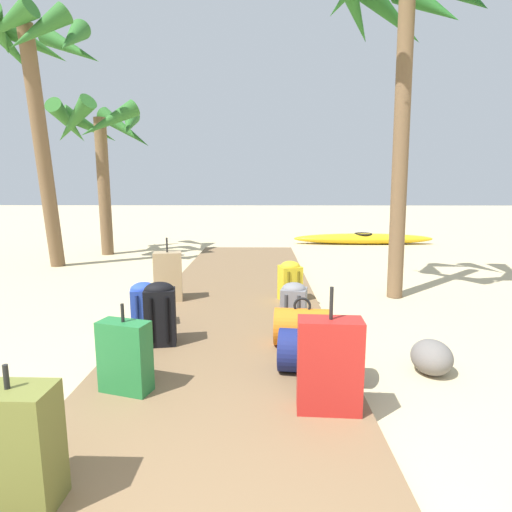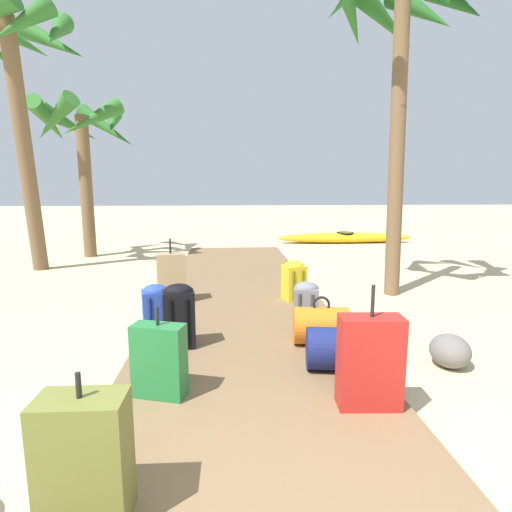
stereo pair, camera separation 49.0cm
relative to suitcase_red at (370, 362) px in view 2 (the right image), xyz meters
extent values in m
plane|color=#CCB789|center=(-0.76, 1.99, -0.39)|extent=(60.00, 60.00, 0.00)
cube|color=brown|center=(-0.76, 2.89, -0.35)|extent=(2.10, 8.98, 0.08)
cube|color=red|center=(0.00, 0.00, 0.00)|extent=(0.43, 0.22, 0.63)
cylinder|color=black|center=(0.00, 0.00, 0.42)|extent=(0.02, 0.02, 0.21)
cylinder|color=orange|center=(-0.07, 1.12, -0.14)|extent=(0.54, 0.40, 0.35)
torus|color=black|center=(-0.07, 1.12, 0.07)|extent=(0.17, 0.04, 0.16)
cube|color=slate|center=(-0.10, 1.68, -0.11)|extent=(0.30, 0.28, 0.40)
ellipsoid|color=slate|center=(-0.10, 1.68, 0.09)|extent=(0.29, 0.27, 0.13)
cylinder|color=#3A3A3D|center=(-0.19, 1.58, -0.11)|extent=(0.04, 0.04, 0.32)
cylinder|color=#3A3A3D|center=(-0.06, 1.55, -0.11)|extent=(0.04, 0.04, 0.32)
cube|color=olive|center=(-1.57, -0.84, -0.02)|extent=(0.39, 0.23, 0.58)
cylinder|color=black|center=(-1.57, -0.84, 0.32)|extent=(0.02, 0.02, 0.11)
cube|color=tan|center=(-1.66, 2.64, 0.00)|extent=(0.39, 0.29, 0.64)
cylinder|color=black|center=(-1.66, 2.64, 0.42)|extent=(0.02, 0.02, 0.19)
cube|color=#237538|center=(-1.42, 0.24, -0.05)|extent=(0.40, 0.26, 0.52)
cylinder|color=black|center=(-1.42, 0.24, 0.27)|extent=(0.02, 0.02, 0.13)
cube|color=gold|center=(-0.07, 2.65, -0.09)|extent=(0.32, 0.31, 0.46)
ellipsoid|color=gold|center=(-0.07, 2.65, 0.14)|extent=(0.31, 0.30, 0.13)
cylinder|color=#6D5E11|center=(-0.10, 2.52, -0.09)|extent=(0.04, 0.04, 0.36)
cylinder|color=#6D5E11|center=(0.03, 2.55, -0.09)|extent=(0.04, 0.04, 0.36)
cube|color=black|center=(-1.39, 1.13, -0.05)|extent=(0.31, 0.25, 0.53)
ellipsoid|color=black|center=(-1.39, 1.13, 0.22)|extent=(0.30, 0.24, 0.14)
cylinder|color=black|center=(-1.44, 1.02, -0.05)|extent=(0.04, 0.04, 0.42)
cylinder|color=black|center=(-1.30, 1.04, -0.05)|extent=(0.04, 0.04, 0.42)
cylinder|color=navy|center=(0.01, 0.56, -0.14)|extent=(0.68, 0.43, 0.34)
torus|color=black|center=(0.01, 0.56, 0.06)|extent=(0.17, 0.05, 0.16)
cube|color=#2847B7|center=(-1.69, 1.63, -0.11)|extent=(0.31, 0.30, 0.41)
ellipsoid|color=#2847B7|center=(-1.69, 1.63, 0.10)|extent=(0.30, 0.29, 0.13)
cylinder|color=navy|center=(-1.72, 1.50, -0.11)|extent=(0.04, 0.04, 0.33)
cylinder|color=navy|center=(-1.59, 1.53, -0.11)|extent=(0.04, 0.04, 0.33)
cylinder|color=brown|center=(-4.47, 5.14, 1.76)|extent=(0.27, 0.72, 4.31)
cone|color=#2D6B28|center=(-3.81, 5.21, 3.75)|extent=(0.51, 1.36, 1.00)
cone|color=#2D6B28|center=(-4.10, 5.84, 3.78)|extent=(1.58, 1.06, 1.00)
cone|color=#2D6B28|center=(-4.67, 5.65, 3.78)|extent=(1.20, 0.75, 0.81)
cone|color=#2D6B28|center=(-4.13, 4.69, 3.71)|extent=(1.09, 0.95, 1.00)
cylinder|color=brown|center=(-4.01, 6.77, 1.13)|extent=(0.27, 0.28, 3.05)
cone|color=#2D6B28|center=(-3.39, 6.89, 2.53)|extent=(0.59, 1.33, 0.84)
cone|color=#2D6B28|center=(-3.68, 7.50, 2.49)|extent=(1.56, 0.96, 1.13)
cone|color=#2D6B28|center=(-4.43, 7.26, 2.52)|extent=(1.24, 1.13, 0.88)
cone|color=#2D6B28|center=(-4.70, 6.81, 2.52)|extent=(0.44, 1.42, 0.93)
cone|color=#2D6B28|center=(-4.35, 6.22, 2.48)|extent=(1.28, 0.98, 1.01)
cone|color=#2D6B28|center=(-3.62, 6.25, 2.50)|extent=(1.27, 1.07, 0.97)
cylinder|color=brown|center=(1.45, 3.22, 1.71)|extent=(0.21, 0.40, 4.21)
cone|color=#236023|center=(2.16, 3.28, 3.62)|extent=(0.46, 1.38, 1.12)
cone|color=#236023|center=(1.84, 3.59, 3.61)|extent=(1.00, 1.03, 0.93)
cone|color=#236023|center=(1.38, 3.84, 3.61)|extent=(1.23, 0.50, 1.05)
cone|color=#236023|center=(0.80, 3.61, 3.66)|extent=(1.08, 1.48, 1.01)
ellipsoid|color=gold|center=(2.34, 8.59, -0.25)|extent=(3.80, 0.61, 0.29)
torus|color=black|center=(2.34, 8.59, -0.12)|extent=(0.49, 0.49, 0.05)
ellipsoid|color=slate|center=(0.98, 0.72, -0.25)|extent=(0.36, 0.40, 0.29)
camera|label=1|loc=(-0.45, -2.51, 1.15)|focal=28.58mm
camera|label=2|loc=(-0.94, -2.49, 1.15)|focal=28.58mm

